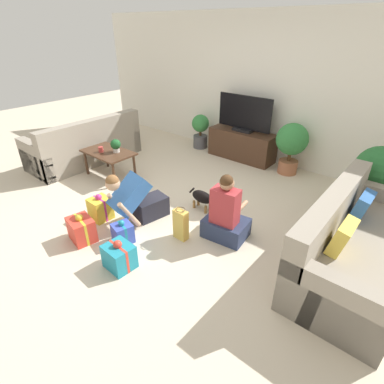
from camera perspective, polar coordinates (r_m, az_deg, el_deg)
name	(u,v)px	position (r m, az deg, el deg)	size (l,w,h in m)	color
ground_plane	(165,208)	(4.39, -5.07, -3.09)	(16.00, 16.00, 0.00)	beige
wall_back	(263,90)	(5.95, 13.31, 18.41)	(8.40, 0.06, 2.60)	white
sofa_left	(86,146)	(6.17, -19.53, 8.29)	(0.89, 2.06, 0.86)	gray
sofa_right	(355,247)	(3.61, 28.57, -9.11)	(0.89, 2.06, 0.86)	gray
coffee_table	(109,155)	(5.34, -15.62, 6.88)	(0.91, 0.55, 0.46)	#472D1E
tv_console	(242,145)	(6.04, 9.45, 8.86)	(1.31, 0.45, 0.56)	#472D1E
tv	(244,116)	(5.87, 9.91, 14.13)	(1.11, 0.20, 0.67)	black
potted_plant_corner_right	(377,173)	(4.71, 31.84, 3.11)	(0.61, 0.61, 0.97)	#A36042
potted_plant_back_right	(292,143)	(5.50, 18.43, 8.82)	(0.55, 0.55, 0.90)	#A36042
potted_plant_back_left	(200,129)	(6.50, 1.60, 11.83)	(0.36, 0.36, 0.72)	#4C4C51
person_kneeling	(137,199)	(3.99, -10.45, -1.40)	(0.45, 0.83, 0.78)	#23232D
person_sitting	(226,216)	(3.67, 6.45, -4.62)	(0.57, 0.52, 0.88)	#283351
dog	(205,198)	(4.22, 2.49, -1.13)	(0.55, 0.17, 0.32)	black
gift_box_a	(119,256)	(3.41, -13.68, -11.79)	(0.32, 0.28, 0.35)	teal
gift_box_b	(82,229)	(3.92, -20.28, -6.67)	(0.37, 0.31, 0.37)	red
gift_box_c	(123,233)	(3.76, -13.05, -7.61)	(0.26, 0.27, 0.31)	#3D51BC
gift_box_d	(100,208)	(4.25, -17.05, -2.99)	(0.26, 0.27, 0.38)	yellow
gift_bag_a	(181,224)	(3.68, -2.16, -6.18)	(0.18, 0.12, 0.42)	#E5B74C
mug	(101,149)	(5.32, -16.96, 7.78)	(0.12, 0.08, 0.09)	#B23D38
tabletop_plant	(116,145)	(5.21, -14.34, 8.64)	(0.17, 0.17, 0.22)	beige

